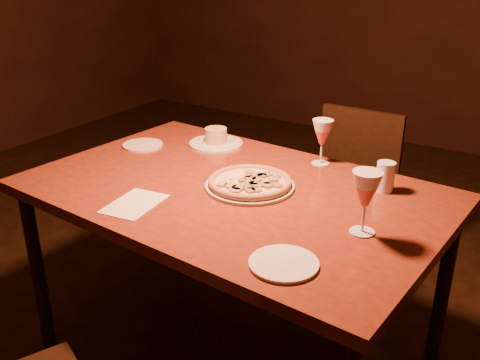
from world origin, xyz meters
The scene contains 10 objects.
dining_table centered at (0.15, 0.25, 0.74)m, with size 1.58×1.09×0.81m.
chair_far centered at (0.27, 1.14, 0.50)m, with size 0.43×0.43×0.88m.
pizza_plate centered at (0.21, 0.29, 0.83)m, with size 0.33×0.33×0.04m.
ramekin_saucer centered at (-0.17, 0.61, 0.84)m, with size 0.24×0.24×0.08m.
wine_glass_far centered at (0.33, 0.65, 0.90)m, with size 0.08×0.08×0.19m, color #C95554, non-canonical shape.
wine_glass_right centered at (0.68, 0.18, 0.91)m, with size 0.09×0.09×0.20m, color #C95554, non-canonical shape.
water_tumbler centered at (0.63, 0.52, 0.87)m, with size 0.07×0.07×0.11m, color silver.
side_plate_left centered at (-0.44, 0.42, 0.82)m, with size 0.18×0.18×0.01m, color silver.
side_plate_near centered at (0.56, -0.12, 0.82)m, with size 0.20×0.20×0.01m, color silver.
menu_card centered at (-0.05, -0.05, 0.81)m, with size 0.15×0.22×0.00m, color silver.
Camera 1 is at (1.14, -1.25, 1.61)m, focal length 40.00 mm.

